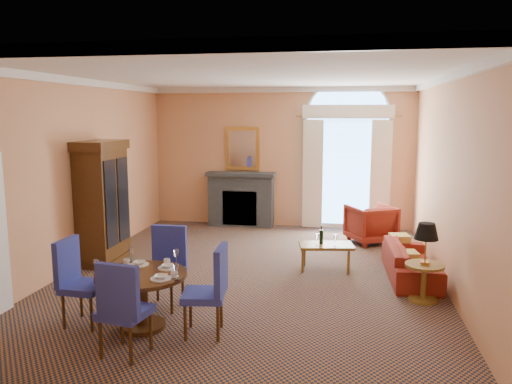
% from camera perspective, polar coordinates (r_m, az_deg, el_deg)
% --- Properties ---
extents(ground, '(7.50, 7.50, 0.00)m').
position_cam_1_polar(ground, '(8.24, -0.62, -9.50)').
color(ground, '#14243F').
rests_on(ground, ground).
extents(room_envelope, '(6.04, 7.52, 3.45)m').
position_cam_1_polar(room_envelope, '(8.48, 0.03, 8.28)').
color(room_envelope, tan).
rests_on(room_envelope, ground).
extents(armoire, '(0.62, 1.09, 2.15)m').
position_cam_1_polar(armoire, '(9.18, -17.15, -1.32)').
color(armoire, '#38210C').
rests_on(armoire, ground).
extents(dining_table, '(1.11, 1.11, 0.90)m').
position_cam_1_polar(dining_table, '(6.33, -12.93, -10.48)').
color(dining_table, '#38210C').
rests_on(dining_table, ground).
extents(dining_chair_north, '(0.52, 0.53, 1.09)m').
position_cam_1_polar(dining_chair_north, '(6.99, -10.19, -7.74)').
color(dining_chair_north, navy).
rests_on(dining_chair_north, ground).
extents(dining_chair_south, '(0.57, 0.57, 1.09)m').
position_cam_1_polar(dining_chair_south, '(5.58, -15.10, -12.25)').
color(dining_chair_south, navy).
rests_on(dining_chair_south, ground).
extents(dining_chair_east, '(0.55, 0.55, 1.09)m').
position_cam_1_polar(dining_chair_east, '(5.98, -5.07, -10.53)').
color(dining_chair_east, navy).
rests_on(dining_chair_east, ground).
extents(dining_chair_west, '(0.52, 0.51, 1.09)m').
position_cam_1_polar(dining_chair_west, '(6.64, -19.84, -9.02)').
color(dining_chair_west, navy).
rests_on(dining_chair_west, ground).
extents(sofa, '(0.78, 1.84, 0.53)m').
position_cam_1_polar(sofa, '(8.43, 17.28, -7.61)').
color(sofa, maroon).
rests_on(sofa, ground).
extents(armchair, '(1.13, 1.14, 0.78)m').
position_cam_1_polar(armchair, '(10.43, 12.97, -3.56)').
color(armchair, maroon).
rests_on(armchair, ground).
extents(coffee_table, '(0.96, 0.64, 0.76)m').
position_cam_1_polar(coffee_table, '(8.47, 7.99, -6.14)').
color(coffee_table, olive).
rests_on(coffee_table, ground).
extents(side_table, '(0.54, 0.54, 1.10)m').
position_cam_1_polar(side_table, '(7.35, 18.79, -6.56)').
color(side_table, olive).
rests_on(side_table, ground).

